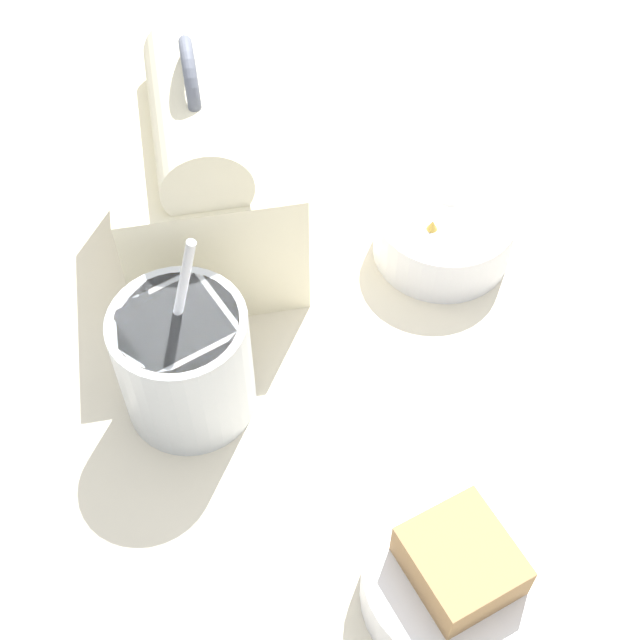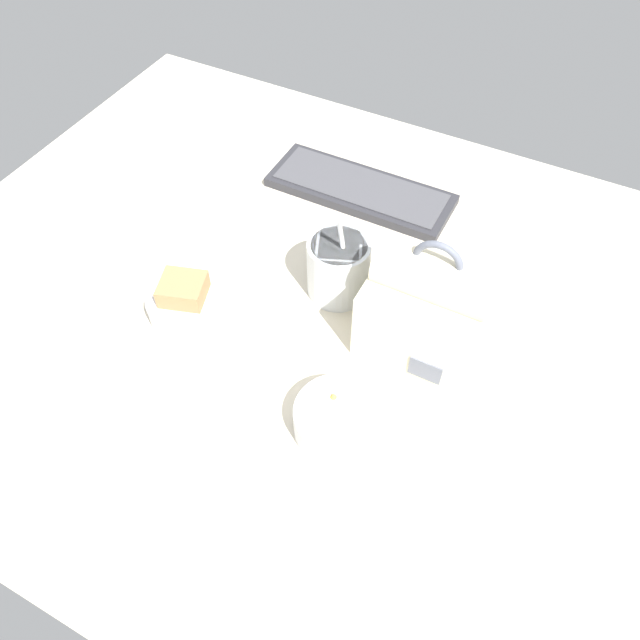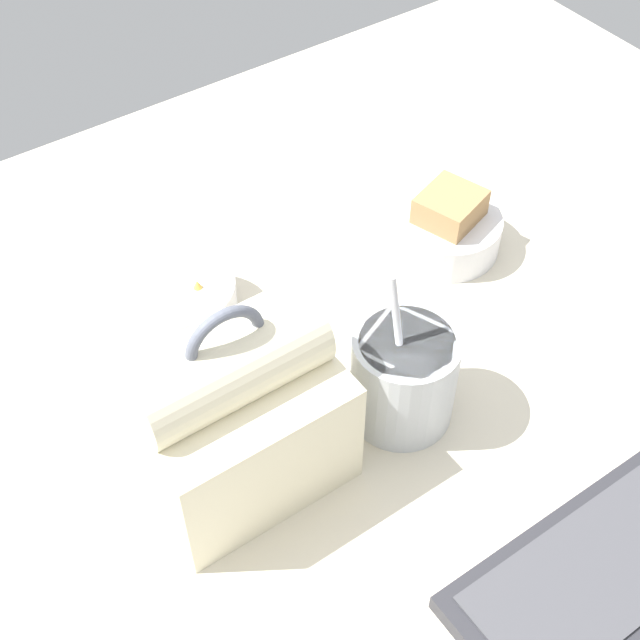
{
  "view_description": "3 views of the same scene",
  "coord_description": "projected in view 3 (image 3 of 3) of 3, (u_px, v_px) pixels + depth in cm",
  "views": [
    {
      "loc": [
        -37.89,
        2.75,
        62.17
      ],
      "look_at": [
        3.06,
        -4.99,
        7.0
      ],
      "focal_mm": 50.0,
      "sensor_mm": 36.0,
      "label": 1
    },
    {
      "loc": [
        29.83,
        -56.74,
        80.34
      ],
      "look_at": [
        3.06,
        -4.99,
        7.0
      ],
      "focal_mm": 35.0,
      "sensor_mm": 36.0,
      "label": 2
    },
    {
      "loc": [
        37.33,
        44.53,
        73.12
      ],
      "look_at": [
        3.06,
        -4.99,
        7.0
      ],
      "focal_mm": 50.0,
      "sensor_mm": 36.0,
      "label": 3
    }
  ],
  "objects": [
    {
      "name": "soup_cup",
      "position": [
        404.0,
        376.0,
        0.84
      ],
      "size": [
        10.11,
        10.11,
        17.45
      ],
      "color": "silver",
      "rests_on": "desk_surface"
    },
    {
      "name": "lunch_bag",
      "position": [
        234.0,
        414.0,
        0.78
      ],
      "size": [
        17.67,
        14.85,
        21.25
      ],
      "color": "#EFE5C1",
      "rests_on": "desk_surface"
    },
    {
      "name": "desk_surface",
      "position": [
        372.0,
        376.0,
        0.92
      ],
      "size": [
        140.0,
        110.0,
        2.0
      ],
      "color": "beige",
      "rests_on": "ground"
    },
    {
      "name": "keyboard",
      "position": [
        634.0,
        548.0,
        0.77
      ],
      "size": [
        35.14,
        12.66,
        2.1
      ],
      "color": "#2D2D33",
      "rests_on": "desk_surface"
    },
    {
      "name": "bento_bowl_snacks",
      "position": [
        180.0,
        299.0,
        0.95
      ],
      "size": [
        12.18,
        12.18,
        5.86
      ],
      "color": "silver",
      "rests_on": "desk_surface"
    },
    {
      "name": "bento_bowl_sandwich",
      "position": [
        447.0,
        228.0,
        1.02
      ],
      "size": [
        12.41,
        12.41,
        7.66
      ],
      "color": "silver",
      "rests_on": "desk_surface"
    }
  ]
}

